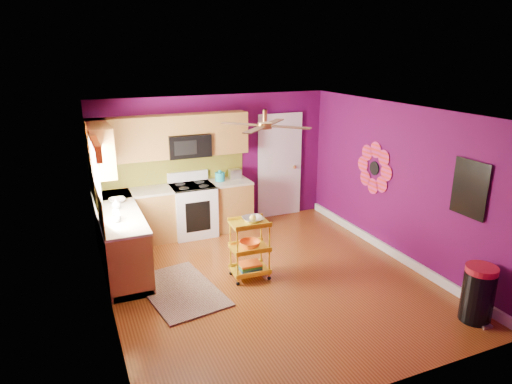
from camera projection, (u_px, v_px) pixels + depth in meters
name	position (u px, v px, depth m)	size (l,w,h in m)	color
ground	(270.00, 280.00, 6.81)	(5.00, 5.00, 0.00)	#6B3210
room_envelope	(272.00, 174.00, 6.33)	(4.54, 5.04, 2.52)	#530947
lower_cabinets	(153.00, 224.00, 7.77)	(2.81, 2.31, 0.94)	olive
electric_range	(193.00, 209.00, 8.36)	(0.76, 0.66, 1.13)	white
upper_cabinetry	(150.00, 141.00, 7.71)	(2.80, 2.30, 1.26)	olive
left_window	(95.00, 165.00, 6.37)	(0.08, 1.35, 1.08)	white
panel_door	(280.00, 167.00, 9.17)	(0.95, 0.11, 2.15)	white
right_wall_art	(413.00, 176.00, 6.91)	(0.04, 2.74, 1.04)	black
ceiling_fan	(265.00, 125.00, 6.30)	(1.01, 1.01, 0.26)	#BF8C3F
shag_rug	(180.00, 290.00, 6.48)	(0.94, 1.53, 0.02)	black
rolling_cart	(250.00, 246.00, 6.73)	(0.57, 0.43, 1.00)	yellow
trash_can	(478.00, 294.00, 5.69)	(0.43, 0.45, 0.74)	black
teal_kettle	(220.00, 176.00, 8.48)	(0.18, 0.18, 0.21)	teal
toaster	(235.00, 174.00, 8.64)	(0.22, 0.15, 0.18)	beige
soap_bottle_a	(116.00, 212.00, 6.58)	(0.09, 0.09, 0.20)	#EA3F72
soap_bottle_b	(116.00, 204.00, 6.98)	(0.14, 0.14, 0.17)	white
counter_dish	(117.00, 200.00, 7.31)	(0.26, 0.26, 0.06)	white
counter_cup	(116.00, 219.00, 6.47)	(0.13, 0.13, 0.10)	white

